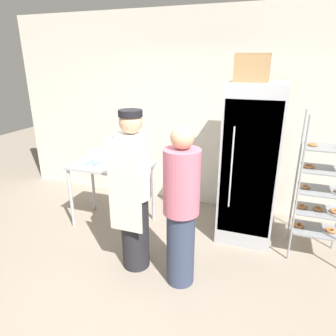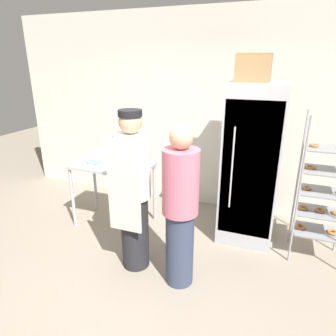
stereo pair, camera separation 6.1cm
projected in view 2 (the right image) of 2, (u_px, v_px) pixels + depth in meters
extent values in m
plane|color=gray|center=(143.00, 295.00, 2.97)|extent=(14.00, 14.00, 0.00)
cube|color=silver|center=(204.00, 113.00, 4.50)|extent=(6.40, 0.12, 2.91)
cube|color=#ADAFB5|center=(252.00, 164.00, 3.72)|extent=(0.67, 0.75, 1.97)
cube|color=#93959B|center=(248.00, 172.00, 3.39)|extent=(0.61, 0.02, 1.62)
cylinder|color=silver|center=(232.00, 169.00, 3.41)|extent=(0.02, 0.02, 0.97)
cylinder|color=#93969B|center=(299.00, 194.00, 3.21)|extent=(0.02, 0.02, 1.69)
cylinder|color=#93969B|center=(297.00, 181.00, 3.57)|extent=(0.02, 0.02, 1.69)
cube|color=gray|center=(316.00, 231.00, 3.48)|extent=(0.48, 0.37, 0.01)
torus|color=#AD6B38|center=(300.00, 227.00, 3.52)|extent=(0.12, 0.12, 0.04)
torus|color=#AD6B38|center=(332.00, 232.00, 3.41)|extent=(0.12, 0.12, 0.04)
cube|color=gray|center=(319.00, 212.00, 3.39)|extent=(0.48, 0.37, 0.01)
torus|color=#AD6B38|center=(304.00, 208.00, 3.44)|extent=(0.11, 0.11, 0.03)
torus|color=#AD6B38|center=(320.00, 210.00, 3.38)|extent=(0.11, 0.11, 0.03)
torus|color=#AD6B38|center=(336.00, 213.00, 3.33)|extent=(0.11, 0.11, 0.03)
cube|color=gray|center=(323.00, 192.00, 3.31)|extent=(0.48, 0.37, 0.01)
torus|color=#AD6B38|center=(307.00, 188.00, 3.36)|extent=(0.09, 0.09, 0.03)
cube|color=gray|center=(327.00, 171.00, 3.22)|extent=(0.48, 0.37, 0.01)
torus|color=#AD6B38|center=(310.00, 167.00, 3.27)|extent=(0.11, 0.11, 0.03)
cube|color=gray|center=(331.00, 149.00, 3.14)|extent=(0.48, 0.37, 0.01)
torus|color=#AD6B38|center=(314.00, 145.00, 3.19)|extent=(0.10, 0.10, 0.03)
cube|color=#ADAFB5|center=(112.00, 165.00, 4.03)|extent=(1.07, 0.62, 0.04)
cylinder|color=#ADAFB5|center=(73.00, 198.00, 4.11)|extent=(0.04, 0.04, 0.85)
cylinder|color=#ADAFB5|center=(138.00, 209.00, 3.78)|extent=(0.04, 0.04, 0.85)
cylinder|color=#ADAFB5|center=(95.00, 183.00, 4.59)|extent=(0.04, 0.04, 0.85)
cylinder|color=#ADAFB5|center=(154.00, 193.00, 4.26)|extent=(0.04, 0.04, 0.85)
cube|color=silver|center=(95.00, 165.00, 3.91)|extent=(0.28, 0.19, 0.05)
cube|color=silver|center=(99.00, 154.00, 3.96)|extent=(0.28, 0.01, 0.19)
torus|color=#669EC6|center=(90.00, 163.00, 3.88)|extent=(0.08, 0.08, 0.03)
torus|color=#669EC6|center=(97.00, 164.00, 3.84)|extent=(0.08, 0.08, 0.03)
torus|color=#669EC6|center=(93.00, 161.00, 3.94)|extent=(0.08, 0.08, 0.03)
torus|color=#669EC6|center=(100.00, 162.00, 3.91)|extent=(0.08, 0.08, 0.03)
cylinder|color=#99999E|center=(132.00, 159.00, 4.10)|extent=(0.13, 0.13, 0.09)
cylinder|color=#B2BCC1|center=(132.00, 150.00, 4.06)|extent=(0.11, 0.11, 0.15)
cylinder|color=black|center=(132.00, 144.00, 4.04)|extent=(0.11, 0.11, 0.02)
cube|color=#937047|center=(253.00, 69.00, 3.29)|extent=(0.37, 0.28, 0.29)
cube|color=olive|center=(255.00, 54.00, 3.24)|extent=(0.38, 0.15, 0.02)
cylinder|color=#232328|center=(135.00, 231.00, 3.29)|extent=(0.30, 0.30, 0.85)
cylinder|color=silver|center=(132.00, 166.00, 3.04)|extent=(0.37, 0.37, 0.67)
sphere|color=tan|center=(130.00, 122.00, 2.89)|extent=(0.23, 0.23, 0.23)
cube|color=beige|center=(124.00, 187.00, 2.91)|extent=(0.35, 0.02, 0.97)
cylinder|color=black|center=(130.00, 113.00, 2.86)|extent=(0.24, 0.24, 0.06)
cylinder|color=#333D56|center=(180.00, 248.00, 3.04)|extent=(0.29, 0.29, 0.81)
cylinder|color=#C6667A|center=(181.00, 182.00, 2.80)|extent=(0.35, 0.35, 0.64)
sphere|color=tan|center=(181.00, 138.00, 2.66)|extent=(0.22, 0.22, 0.22)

